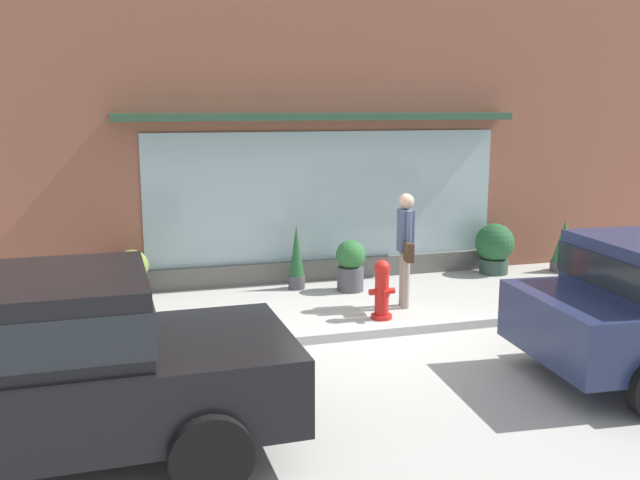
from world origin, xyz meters
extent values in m
plane|color=#B2AFA8|center=(0.00, 0.00, 0.00)|extent=(60.00, 60.00, 0.00)
cube|color=#B2B2AD|center=(0.00, -0.20, 0.06)|extent=(14.00, 0.24, 0.12)
cube|color=#935642|center=(0.00, 3.20, 2.73)|extent=(14.00, 0.36, 5.45)
cube|color=#9EB7BC|center=(0.13, 3.00, 1.46)|extent=(6.25, 0.03, 2.26)
cube|color=#2D5138|center=(0.00, 2.85, 2.84)|extent=(6.85, 0.56, 0.12)
cube|color=#605E59|center=(0.00, 2.98, 0.18)|extent=(6.65, 0.20, 0.36)
cylinder|color=red|center=(0.20, 0.50, 0.03)|extent=(0.30, 0.30, 0.06)
cylinder|color=red|center=(0.20, 0.50, 0.37)|extent=(0.20, 0.20, 0.62)
sphere|color=red|center=(0.20, 0.50, 0.74)|extent=(0.23, 0.23, 0.23)
cylinder|color=red|center=(0.05, 0.50, 0.40)|extent=(0.10, 0.09, 0.09)
cylinder|color=red|center=(0.34, 0.50, 0.40)|extent=(0.10, 0.09, 0.09)
cylinder|color=red|center=(0.20, 0.36, 0.40)|extent=(0.09, 0.10, 0.09)
cylinder|color=#9E9384|center=(0.73, 0.90, 0.43)|extent=(0.12, 0.12, 0.86)
cylinder|color=#9E9384|center=(0.75, 1.04, 0.43)|extent=(0.12, 0.12, 0.86)
cube|color=#475675|center=(0.74, 0.97, 1.18)|extent=(0.24, 0.30, 0.64)
sphere|color=tan|center=(0.74, 0.97, 1.62)|extent=(0.23, 0.23, 0.23)
cylinder|color=#475675|center=(0.72, 0.79, 1.19)|extent=(0.08, 0.08, 0.61)
cylinder|color=#475675|center=(0.77, 1.16, 1.19)|extent=(0.08, 0.08, 0.61)
cube|color=#472D1E|center=(0.68, 0.70, 0.91)|extent=(0.13, 0.25, 0.28)
cube|color=black|center=(-4.19, -2.62, 0.67)|extent=(4.52, 1.83, 0.68)
cylinder|color=black|center=(-2.81, -1.70, 0.34)|extent=(0.67, 0.19, 0.67)
cylinder|color=black|center=(-2.78, -3.50, 0.34)|extent=(0.67, 0.19, 0.67)
cylinder|color=black|center=(1.71, -1.47, 0.32)|extent=(0.65, 0.22, 0.64)
cylinder|color=#4C4C51|center=(-3.21, 2.48, 0.17)|extent=(0.45, 0.45, 0.34)
sphere|color=olive|center=(-3.21, 2.48, 0.56)|extent=(0.51, 0.51, 0.51)
cylinder|color=#4C4C51|center=(4.49, 2.32, 0.10)|extent=(0.47, 0.47, 0.20)
cone|color=#2D6B33|center=(4.49, 2.32, 0.58)|extent=(0.42, 0.42, 0.76)
cylinder|color=#4C4C51|center=(0.26, 2.10, 0.20)|extent=(0.44, 0.44, 0.40)
sphere|color=#2D6B33|center=(0.26, 2.10, 0.61)|extent=(0.49, 0.49, 0.49)
cylinder|color=#4C4C51|center=(-0.56, 2.47, 0.11)|extent=(0.27, 0.27, 0.23)
cone|color=#23562D|center=(-0.56, 2.47, 0.65)|extent=(0.25, 0.25, 0.86)
cylinder|color=#33473D|center=(3.18, 2.54, 0.13)|extent=(0.52, 0.52, 0.27)
sphere|color=#23562D|center=(3.18, 2.54, 0.57)|extent=(0.70, 0.70, 0.70)
camera|label=1|loc=(-3.38, -8.57, 3.00)|focal=39.40mm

